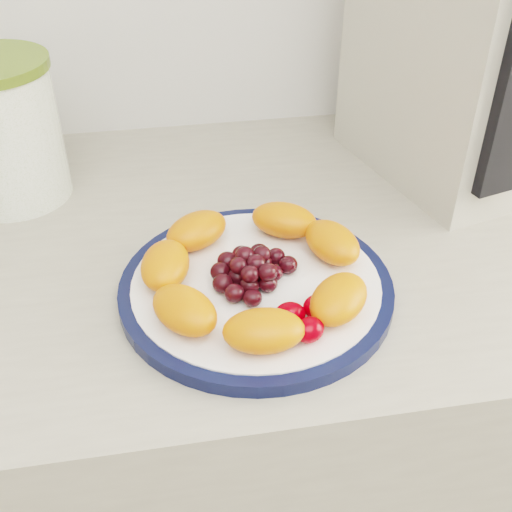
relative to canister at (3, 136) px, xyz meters
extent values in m
cube|color=#A19B88|center=(0.29, -0.13, -0.53)|extent=(3.50, 0.60, 0.90)
cube|color=olive|center=(0.29, -0.13, -0.56)|extent=(3.48, 0.58, 0.84)
cylinder|color=#0B1334|center=(0.27, -0.25, -0.08)|extent=(0.29, 0.29, 0.01)
cylinder|color=white|center=(0.27, -0.25, -0.08)|extent=(0.26, 0.26, 0.02)
cylinder|color=#4F6F21|center=(0.00, 0.00, 0.00)|extent=(0.14, 0.14, 0.17)
cube|color=#B2AC9B|center=(0.58, -0.02, 0.09)|extent=(0.26, 0.32, 0.35)
ellipsoid|color=#E55411|center=(0.36, -0.22, -0.05)|extent=(0.07, 0.09, 0.04)
ellipsoid|color=#E55411|center=(0.32, -0.17, -0.05)|extent=(0.09, 0.08, 0.04)
ellipsoid|color=#E55411|center=(0.22, -0.18, -0.05)|extent=(0.09, 0.08, 0.04)
ellipsoid|color=#E55411|center=(0.18, -0.23, -0.05)|extent=(0.06, 0.08, 0.04)
ellipsoid|color=#E55411|center=(0.20, -0.31, -0.05)|extent=(0.08, 0.09, 0.04)
ellipsoid|color=#E55411|center=(0.26, -0.35, -0.05)|extent=(0.08, 0.06, 0.04)
ellipsoid|color=#E55411|center=(0.34, -0.31, -0.05)|extent=(0.09, 0.09, 0.04)
ellipsoid|color=black|center=(0.27, -0.25, -0.06)|extent=(0.02, 0.02, 0.02)
ellipsoid|color=black|center=(0.29, -0.25, -0.06)|extent=(0.02, 0.02, 0.02)
ellipsoid|color=black|center=(0.28, -0.24, -0.06)|extent=(0.02, 0.02, 0.02)
ellipsoid|color=black|center=(0.26, -0.24, -0.06)|extent=(0.02, 0.02, 0.02)
ellipsoid|color=black|center=(0.25, -0.25, -0.06)|extent=(0.02, 0.02, 0.02)
ellipsoid|color=black|center=(0.26, -0.27, -0.06)|extent=(0.02, 0.02, 0.02)
ellipsoid|color=black|center=(0.28, -0.27, -0.06)|extent=(0.02, 0.02, 0.02)
ellipsoid|color=black|center=(0.31, -0.24, -0.06)|extent=(0.02, 0.02, 0.02)
ellipsoid|color=black|center=(0.30, -0.23, -0.06)|extent=(0.02, 0.02, 0.02)
ellipsoid|color=black|center=(0.28, -0.22, -0.06)|extent=(0.02, 0.02, 0.02)
ellipsoid|color=black|center=(0.26, -0.22, -0.06)|extent=(0.02, 0.02, 0.02)
ellipsoid|color=black|center=(0.25, -0.23, -0.06)|extent=(0.02, 0.02, 0.02)
ellipsoid|color=black|center=(0.24, -0.24, -0.06)|extent=(0.02, 0.02, 0.02)
ellipsoid|color=black|center=(0.24, -0.26, -0.06)|extent=(0.02, 0.02, 0.02)
ellipsoid|color=black|center=(0.25, -0.28, -0.06)|extent=(0.02, 0.02, 0.02)
ellipsoid|color=black|center=(0.26, -0.29, -0.06)|extent=(0.02, 0.02, 0.02)
ellipsoid|color=black|center=(0.27, -0.25, -0.04)|extent=(0.02, 0.02, 0.02)
ellipsoid|color=black|center=(0.28, -0.24, -0.04)|extent=(0.02, 0.02, 0.02)
ellipsoid|color=black|center=(0.26, -0.24, -0.04)|extent=(0.02, 0.02, 0.02)
ellipsoid|color=black|center=(0.25, -0.25, -0.04)|extent=(0.02, 0.02, 0.02)
ellipsoid|color=black|center=(0.26, -0.27, -0.04)|extent=(0.02, 0.02, 0.02)
ellipsoid|color=black|center=(0.28, -0.27, -0.04)|extent=(0.02, 0.02, 0.02)
ellipsoid|color=#C10007|center=(0.29, -0.32, -0.05)|extent=(0.03, 0.03, 0.02)
ellipsoid|color=#C10007|center=(0.32, -0.31, -0.05)|extent=(0.04, 0.03, 0.02)
ellipsoid|color=#C10007|center=(0.31, -0.35, -0.05)|extent=(0.04, 0.04, 0.02)
camera|label=1|loc=(0.18, -0.76, 0.36)|focal=45.00mm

